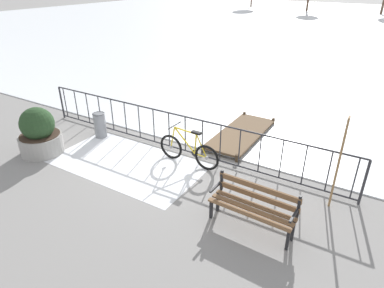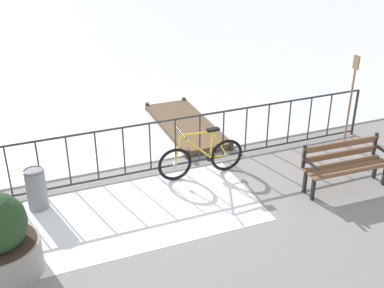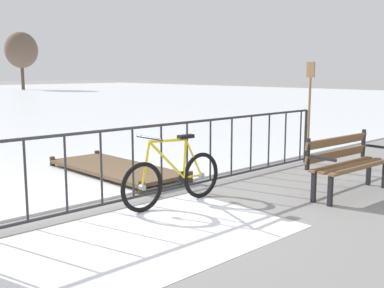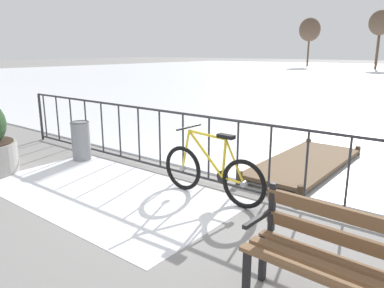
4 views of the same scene
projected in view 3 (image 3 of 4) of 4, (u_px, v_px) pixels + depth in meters
ground_plane at (119, 207)px, 6.35m from camera, size 160.00×160.00×0.00m
snow_patch at (127, 243)px, 5.00m from camera, size 3.83×2.12×0.01m
railing_fence at (118, 166)px, 6.27m from camera, size 9.06×0.06×1.07m
bicycle_near_railing at (173, 178)px, 6.41m from camera, size 1.71×0.52×0.97m
park_bench at (346, 160)px, 6.96m from camera, size 1.62×0.54×0.89m
oar_upright at (309, 108)px, 8.62m from camera, size 0.04×0.16×1.98m
wooden_dock at (116, 168)px, 8.30m from camera, size 1.10×2.87×0.20m
tree_far_west at (21, 50)px, 45.15m from camera, size 3.11×3.11×5.53m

